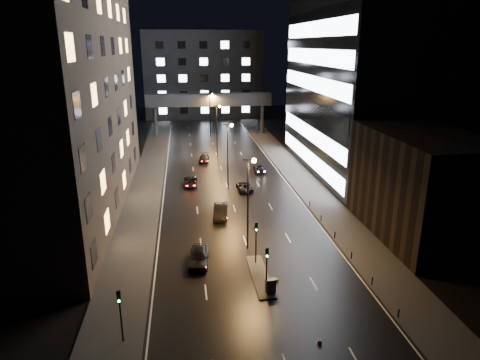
{
  "coord_description": "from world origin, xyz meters",
  "views": [
    {
      "loc": [
        -6.41,
        -33.58,
        21.25
      ],
      "look_at": [
        0.78,
        20.03,
        4.0
      ],
      "focal_mm": 32.0,
      "sensor_mm": 36.0,
      "label": 1
    }
  ],
  "objects": [
    {
      "name": "cone_a",
      "position": [
        3.0,
        -8.0,
        0.23
      ],
      "size": [
        0.48,
        0.48,
        0.45
      ],
      "primitive_type": "cone",
      "rotation": [
        0.0,
        0.0,
        0.22
      ],
      "color": "#FF650D",
      "rests_on": "ground"
    },
    {
      "name": "streetlight_mid_a",
      "position": [
        0.16,
        28.0,
        6.5
      ],
      "size": [
        1.45,
        0.5,
        10.15
      ],
      "color": "black",
      "rests_on": "ground"
    },
    {
      "name": "cone_b",
      "position": [
        1.69,
        0.87,
        0.24
      ],
      "size": [
        0.36,
        0.36,
        0.48
      ],
      "primitive_type": "cone",
      "rotation": [
        0.0,
        0.0,
        0.08
      ],
      "color": "orange",
      "rests_on": "ground"
    },
    {
      "name": "car_toward_a",
      "position": [
        2.43,
        27.25,
        0.64
      ],
      "size": [
        2.33,
        4.69,
        1.28
      ],
      "primitive_type": "imported",
      "rotation": [
        0.0,
        0.0,
        3.19
      ],
      "color": "black",
      "rests_on": "ground"
    },
    {
      "name": "streetlight_mid_b",
      "position": [
        0.16,
        48.0,
        6.5
      ],
      "size": [
        1.45,
        0.5,
        10.15
      ],
      "color": "black",
      "rests_on": "ground"
    },
    {
      "name": "car_away_b",
      "position": [
        -2.1,
        17.24,
        0.82
      ],
      "size": [
        2.36,
        5.16,
        1.64
      ],
      "primitive_type": "imported",
      "rotation": [
        0.0,
        0.0,
        -0.13
      ],
      "color": "black",
      "rests_on": "ground"
    },
    {
      "name": "traffic_signal_near",
      "position": [
        0.3,
        4.49,
        3.09
      ],
      "size": [
        0.28,
        0.34,
        4.4
      ],
      "color": "black",
      "rests_on": "median_island"
    },
    {
      "name": "car_away_c",
      "position": [
        -5.67,
        30.48,
        0.64
      ],
      "size": [
        2.35,
        4.72,
        1.28
      ],
      "primitive_type": "imported",
      "rotation": [
        0.0,
        0.0,
        -0.05
      ],
      "color": "black",
      "rests_on": "ground"
    },
    {
      "name": "building_left",
      "position": [
        -22.5,
        24.0,
        20.0
      ],
      "size": [
        15.0,
        48.0,
        40.0
      ],
      "primitive_type": "cube",
      "color": "#2D2319",
      "rests_on": "ground"
    },
    {
      "name": "sidewalk_right",
      "position": [
        12.5,
        35.0,
        0.07
      ],
      "size": [
        5.0,
        110.0,
        0.15
      ],
      "primitive_type": "cube",
      "color": "#383533",
      "rests_on": "ground"
    },
    {
      "name": "car_toward_b",
      "position": [
        6.33,
        36.47,
        0.64
      ],
      "size": [
        2.1,
        4.51,
        1.28
      ],
      "primitive_type": "imported",
      "rotation": [
        0.0,
        0.0,
        3.07
      ],
      "color": "black",
      "rests_on": "ground"
    },
    {
      "name": "traffic_signal_corner",
      "position": [
        -11.5,
        -6.01,
        2.94
      ],
      "size": [
        0.28,
        0.34,
        4.4
      ],
      "color": "black",
      "rests_on": "ground"
    },
    {
      "name": "bollard_row",
      "position": [
        10.2,
        6.5,
        0.45
      ],
      "size": [
        0.12,
        25.12,
        0.9
      ],
      "color": "black",
      "rests_on": "ground"
    },
    {
      "name": "ground",
      "position": [
        0.0,
        40.0,
        0.0
      ],
      "size": [
        160.0,
        160.0,
        0.0
      ],
      "primitive_type": "plane",
      "color": "black",
      "rests_on": "ground"
    },
    {
      "name": "car_away_d",
      "position": [
        -2.77,
        44.52,
        0.66
      ],
      "size": [
        2.37,
        4.71,
        1.31
      ],
      "primitive_type": "imported",
      "rotation": [
        0.0,
        0.0,
        -0.12
      ],
      "color": "black",
      "rests_on": "ground"
    },
    {
      "name": "median_island",
      "position": [
        0.3,
        2.0,
        0.07
      ],
      "size": [
        1.6,
        8.0,
        0.15
      ],
      "primitive_type": "cube",
      "color": "#383533",
      "rests_on": "ground"
    },
    {
      "name": "streetlight_far",
      "position": [
        0.16,
        68.0,
        6.5
      ],
      "size": [
        1.45,
        0.5,
        10.15
      ],
      "color": "black",
      "rests_on": "ground"
    },
    {
      "name": "building_right_glass",
      "position": [
        25.0,
        36.0,
        22.5
      ],
      "size": [
        20.0,
        36.0,
        45.0
      ],
      "primitive_type": "cube",
      "color": "black",
      "rests_on": "ground"
    },
    {
      "name": "skybridge",
      "position": [
        0.0,
        70.0,
        8.34
      ],
      "size": [
        30.0,
        3.0,
        10.0
      ],
      "color": "#333335",
      "rests_on": "ground"
    },
    {
      "name": "building_right_low",
      "position": [
        20.0,
        9.0,
        6.0
      ],
      "size": [
        10.0,
        18.0,
        12.0
      ],
      "primitive_type": "cube",
      "color": "black",
      "rests_on": "ground"
    },
    {
      "name": "sidewalk_left",
      "position": [
        -12.5,
        35.0,
        0.07
      ],
      "size": [
        5.0,
        110.0,
        0.15
      ],
      "primitive_type": "cube",
      "color": "#383533",
      "rests_on": "ground"
    },
    {
      "name": "traffic_signal_far",
      "position": [
        0.3,
        -1.01,
        3.09
      ],
      "size": [
        0.28,
        0.34,
        4.4
      ],
      "color": "black",
      "rests_on": "median_island"
    },
    {
      "name": "utility_cabinet",
      "position": [
        0.7,
        -0.99,
        0.8
      ],
      "size": [
        0.93,
        0.59,
        1.29
      ],
      "primitive_type": "cube",
      "rotation": [
        0.0,
        0.0,
        0.11
      ],
      "color": "#454547",
      "rests_on": "median_island"
    },
    {
      "name": "streetlight_near",
      "position": [
        0.16,
        8.0,
        6.5
      ],
      "size": [
        1.45,
        0.5,
        10.15
      ],
      "color": "black",
      "rests_on": "ground"
    },
    {
      "name": "car_away_a",
      "position": [
        -5.43,
        5.26,
        0.82
      ],
      "size": [
        2.43,
        5.01,
        1.65
      ],
      "primitive_type": "imported",
      "rotation": [
        0.0,
        0.0,
        -0.1
      ],
      "color": "black",
      "rests_on": "ground"
    },
    {
      "name": "building_far",
      "position": [
        0.0,
        98.0,
        12.5
      ],
      "size": [
        34.0,
        14.0,
        25.0
      ],
      "primitive_type": "cube",
      "color": "#333335",
      "rests_on": "ground"
    }
  ]
}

